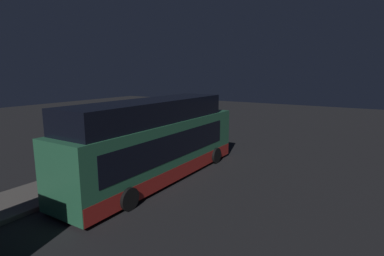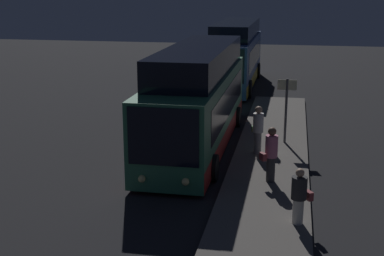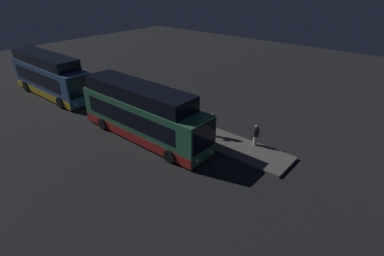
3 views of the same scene
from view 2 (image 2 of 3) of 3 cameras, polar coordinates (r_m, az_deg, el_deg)
name	(u,v)px [view 2 (image 2 of 3)]	position (r m, az deg, el deg)	size (l,w,h in m)	color
ground	(198,148)	(21.88, 0.64, -2.10)	(80.00, 80.00, 0.00)	#232326
platform	(272,150)	(21.55, 8.50, -2.28)	(20.00, 2.78, 0.18)	#605B56
bus_lead	(197,103)	(21.71, 0.59, 2.68)	(11.52, 2.82, 4.07)	#2D704C
bus_second	(236,58)	(35.24, 4.68, 7.50)	(11.10, 2.79, 4.14)	#33518C
passenger_boarding	(299,195)	(14.68, 11.38, -7.00)	(0.61, 0.68, 1.57)	silver
passenger_waiting	(258,128)	(20.45, 7.05, 0.00)	(0.66, 0.54, 1.85)	gray
passenger_with_bags	(271,153)	(17.55, 8.42, -2.61)	(0.60, 0.67, 1.84)	#2D2D33
suitcase	(273,149)	(20.35, 8.60, -2.22)	(0.33, 0.27, 0.80)	beige
sign_post	(286,103)	(21.89, 10.03, 2.68)	(0.10, 0.76, 2.64)	#4C4C51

